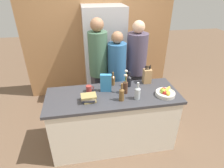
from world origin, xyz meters
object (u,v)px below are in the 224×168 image
(knife_block, at_px, (147,76))
(bottle_vinegar, at_px, (137,93))
(person_in_red_tee, at_px, (136,65))
(refrigerator, at_px, (104,57))
(bottle_oil, at_px, (129,81))
(bottle_water, at_px, (122,94))
(coffee_mug, at_px, (89,89))
(book_stack, at_px, (89,98))
(person_in_blue, at_px, (117,73))
(bottle_wine, at_px, (113,80))
(fruit_bowl, at_px, (165,93))
(person_at_sink, at_px, (99,66))
(flower_vase, at_px, (125,86))
(cereal_box, at_px, (106,83))

(knife_block, height_order, bottle_vinegar, knife_block)
(bottle_vinegar, height_order, person_in_red_tee, person_in_red_tee)
(refrigerator, bearing_deg, knife_block, -64.40)
(bottle_oil, xyz_separation_m, bottle_water, (-0.19, -0.35, 0.01))
(bottle_oil, bearing_deg, coffee_mug, -175.26)
(book_stack, xyz_separation_m, person_in_blue, (0.52, 0.74, -0.03))
(book_stack, xyz_separation_m, bottle_oil, (0.62, 0.30, 0.04))
(book_stack, relative_size, bottle_water, 0.82)
(person_in_red_tee, bearing_deg, bottle_wine, -124.10)
(coffee_mug, bearing_deg, bottle_oil, 4.74)
(fruit_bowl, bearing_deg, knife_block, 107.99)
(coffee_mug, distance_m, bottle_oil, 0.61)
(fruit_bowl, xyz_separation_m, coffee_mug, (-1.03, 0.29, 0.01))
(coffee_mug, height_order, bottle_water, bottle_water)
(coffee_mug, relative_size, person_at_sink, 0.06)
(coffee_mug, bearing_deg, book_stack, -94.10)
(refrigerator, relative_size, person_at_sink, 1.05)
(bottle_water, distance_m, person_in_red_tee, 1.01)
(flower_vase, height_order, bottle_wine, flower_vase)
(flower_vase, xyz_separation_m, coffee_mug, (-0.50, 0.13, -0.07))
(refrigerator, relative_size, bottle_vinegar, 7.68)
(cereal_box, height_order, bottle_vinegar, cereal_box)
(refrigerator, xyz_separation_m, bottle_oil, (0.21, -1.14, 0.03))
(fruit_bowl, xyz_separation_m, person_at_sink, (-0.83, 0.87, 0.10))
(refrigerator, distance_m, coffee_mug, 1.25)
(knife_block, bearing_deg, flower_vase, -149.10)
(bottle_water, distance_m, person_at_sink, 0.90)
(cereal_box, height_order, coffee_mug, cereal_box)
(knife_block, xyz_separation_m, cereal_box, (-0.66, -0.14, 0.02))
(fruit_bowl, bearing_deg, person_at_sink, 133.73)
(person_at_sink, xyz_separation_m, person_in_red_tee, (0.67, 0.02, -0.05))
(refrigerator, bearing_deg, person_at_sink, -106.70)
(coffee_mug, xyz_separation_m, person_at_sink, (0.20, 0.58, 0.09))
(bottle_oil, bearing_deg, fruit_bowl, -38.05)
(refrigerator, bearing_deg, cereal_box, -96.83)
(fruit_bowl, height_order, person_at_sink, person_at_sink)
(person_in_red_tee, bearing_deg, cereal_box, -122.15)
(bottle_water, bearing_deg, person_at_sink, 103.16)
(coffee_mug, relative_size, bottle_wine, 0.55)
(bottle_oil, distance_m, bottle_vinegar, 0.36)
(bottle_water, distance_m, person_in_blue, 0.80)
(bottle_oil, bearing_deg, knife_block, 11.40)
(flower_vase, height_order, bottle_oil, flower_vase)
(refrigerator, bearing_deg, person_in_red_tee, -50.54)
(refrigerator, height_order, person_at_sink, refrigerator)
(person_in_red_tee, bearing_deg, person_in_blue, -150.79)
(fruit_bowl, xyz_separation_m, flower_vase, (-0.53, 0.16, 0.08))
(bottle_wine, distance_m, person_in_blue, 0.38)
(cereal_box, bearing_deg, person_in_blue, 63.29)
(book_stack, height_order, person_in_blue, person_in_blue)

